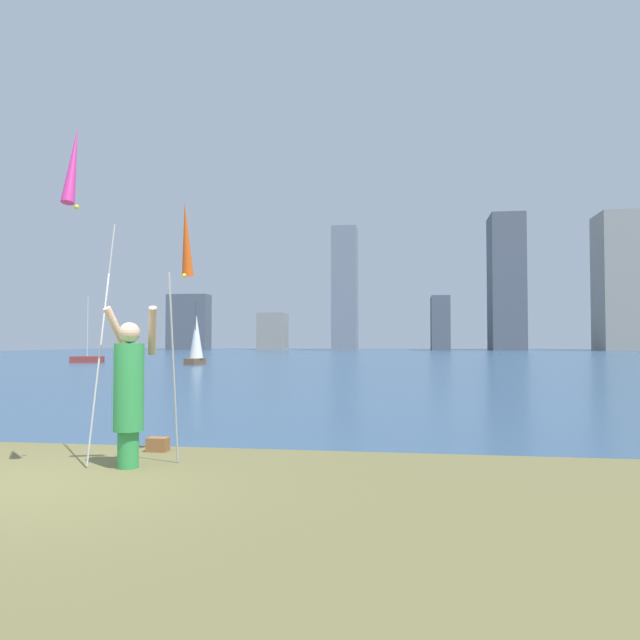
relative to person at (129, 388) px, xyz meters
name	(u,v)px	position (x,y,z in m)	size (l,w,h in m)	color
ground	(365,358)	(-0.75, 50.15, -1.06)	(120.00, 138.00, 0.12)	brown
person	(129,388)	(0.00, 0.00, 0.00)	(0.75, 0.55, 2.04)	green
kite_flag_left	(75,178)	(-0.50, -0.47, 2.57)	(0.16, 1.24, 4.19)	#B2B2B7
kite_flag_right	(186,246)	(0.50, 0.60, 1.88)	(0.16, 0.74, 3.48)	#B2B2B7
bag	(158,444)	(-0.10, 1.11, -0.90)	(0.29, 0.19, 0.20)	brown
sailboat_0	(196,341)	(-10.75, 31.65, 0.56)	(1.02, 1.91, 4.19)	brown
sailboat_5	(87,358)	(-19.95, 33.99, -0.69)	(2.42, 1.45, 4.94)	maroon
skyline_tower_0	(189,322)	(-35.26, 94.61, 3.89)	(7.23, 3.45, 9.79)	#565B66
skyline_tower_1	(273,331)	(-20.78, 97.83, 2.26)	(4.61, 5.76, 6.53)	gray
skyline_tower_2	(345,289)	(-7.31, 93.13, 9.33)	(4.10, 4.73, 20.66)	gray
skyline_tower_3	(440,323)	(8.52, 96.35, 3.54)	(3.02, 7.16, 9.08)	#565B66
skyline_tower_4	(506,283)	(19.68, 98.23, 10.45)	(5.51, 7.60, 22.89)	#565B66
skyline_tower_5	(617,282)	(36.98, 97.17, 10.22)	(5.97, 7.78, 22.45)	gray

